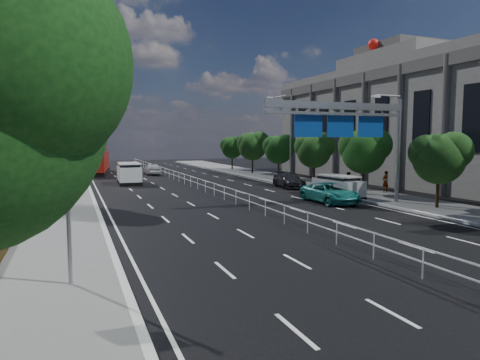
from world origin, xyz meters
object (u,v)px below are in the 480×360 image
red_bus (96,160)px  parked_car_teal (330,193)px  white_minivan (129,174)px  toilet_sign (50,192)px  near_car_dark (100,163)px  parked_car_dark (289,180)px  pedestrian_b (348,182)px  silver_minivan (338,187)px  overhead_gantry (351,122)px  pedestrian_a (385,182)px  near_car_silver (152,169)px

red_bus → parked_car_teal: red_bus is taller
white_minivan → parked_car_teal: white_minivan is taller
toilet_sign → near_car_dark: size_ratio=1.05×
toilet_sign → parked_car_dark: bearing=48.3°
parked_car_dark → pedestrian_b: (2.20, -6.09, 0.30)m
near_car_dark → silver_minivan: (14.57, -44.80, 0.18)m
overhead_gantry → pedestrian_b: 8.08m
parked_car_teal → pedestrian_b: (4.00, 3.51, 0.28)m
silver_minivan → parked_car_teal: (-1.80, -1.68, -0.16)m
near_car_dark → pedestrian_a: bearing=116.9°
silver_minivan → pedestrian_b: bearing=33.2°
overhead_gantry → near_car_dark: 50.38m
white_minivan → near_car_silver: (4.11, 10.54, -0.30)m
toilet_sign → red_bus: 44.99m
near_car_dark → parked_car_dark: size_ratio=0.88×
pedestrian_b → parked_car_teal: bearing=78.0°
near_car_dark → parked_car_teal: (12.77, -46.48, 0.02)m
toilet_sign → pedestrian_b: (21.46, 15.51, -1.97)m
red_bus → near_car_dark: red_bus is taller
white_minivan → red_bus: (-2.39, 14.59, 0.75)m
parked_car_teal → white_minivan: bearing=121.8°
red_bus → near_car_dark: (1.23, 13.64, -1.11)m
white_minivan → parked_car_teal: bearing=-55.4°
overhead_gantry → red_bus: (-14.24, 34.79, -3.81)m
near_car_dark → pedestrian_b: pedestrian_b is taller
pedestrian_b → near_car_dark: bearing=-31.9°
pedestrian_b → parked_car_dark: bearing=-33.3°
toilet_sign → parked_car_teal: (17.45, 12.00, -2.24)m
overhead_gantry → near_car_silver: size_ratio=2.35×
parked_car_teal → parked_car_dark: bearing=78.7°
red_bus → parked_car_dark: bearing=-48.5°
silver_minivan → pedestrian_a: size_ratio=2.53×
toilet_sign → overhead_gantry: 20.52m
parked_car_dark → pedestrian_b: 6.48m
pedestrian_b → near_car_silver: bearing=-28.7°
white_minivan → parked_car_dark: (13.41, -8.65, -0.37)m
toilet_sign → near_car_dark: bearing=85.4°
toilet_sign → near_car_dark: (4.69, 58.48, -2.26)m
parked_car_dark → overhead_gantry: bearing=-91.9°
silver_minivan → parked_car_teal: 2.46m
parked_car_teal → pedestrian_b: 5.33m
near_car_silver → pedestrian_b: bearing=114.5°
white_minivan → silver_minivan: white_minivan is taller
overhead_gantry → red_bus: 37.78m
white_minivan → pedestrian_a: 24.33m
red_bus → near_car_silver: size_ratio=2.71×
near_car_silver → silver_minivan: silver_minivan is taller
overhead_gantry → pedestrian_a: 9.21m
white_minivan → pedestrian_b: white_minivan is taller
white_minivan → pedestrian_a: white_minivan is taller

